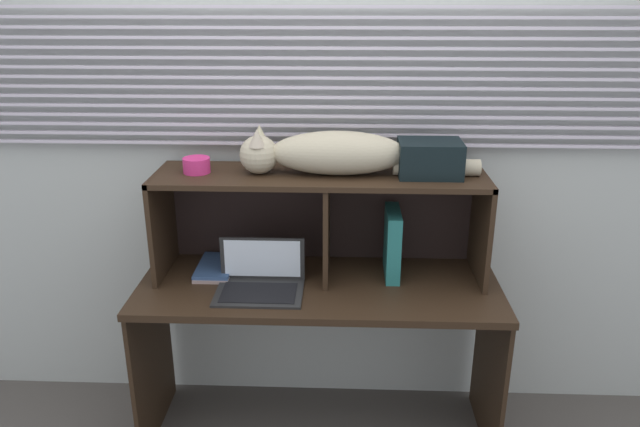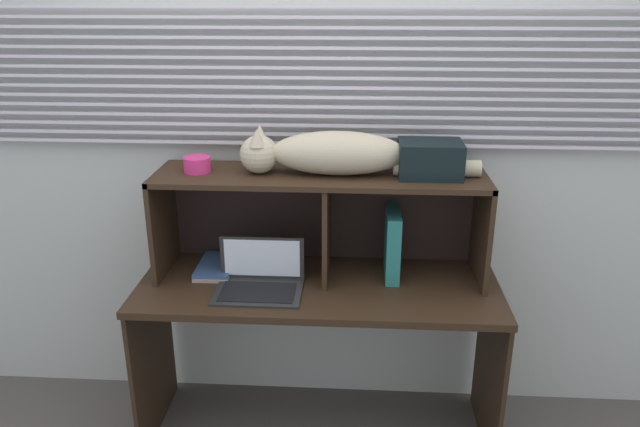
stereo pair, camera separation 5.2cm
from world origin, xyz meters
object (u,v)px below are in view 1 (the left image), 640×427
(laptop, at_px, (260,281))
(small_basket, at_px, (197,165))
(book_stack, at_px, (216,267))
(storage_box, at_px, (430,158))
(cat, at_px, (330,154))
(binder_upright, at_px, (392,243))

(laptop, bearing_deg, small_basket, 148.35)
(book_stack, distance_m, small_basket, 0.46)
(laptop, xyz_separation_m, storage_box, (0.67, 0.16, 0.47))
(cat, relative_size, storage_box, 3.85)
(cat, height_order, small_basket, cat)
(laptop, distance_m, book_stack, 0.27)
(book_stack, distance_m, storage_box, 1.01)
(laptop, height_order, small_basket, small_basket)
(book_stack, relative_size, small_basket, 2.39)
(laptop, bearing_deg, cat, 30.86)
(cat, bearing_deg, binder_upright, 0.00)
(cat, xyz_separation_m, small_basket, (-0.54, 0.00, -0.05))
(binder_upright, relative_size, book_stack, 1.10)
(binder_upright, xyz_separation_m, small_basket, (-0.80, 0.00, 0.33))
(binder_upright, height_order, storage_box, storage_box)
(small_basket, bearing_deg, laptop, -31.65)
(laptop, bearing_deg, binder_upright, 16.95)
(book_stack, relative_size, storage_box, 1.05)
(small_basket, bearing_deg, cat, -0.00)
(binder_upright, distance_m, small_basket, 0.86)
(laptop, xyz_separation_m, book_stack, (-0.21, 0.17, -0.02))
(laptop, distance_m, binder_upright, 0.57)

